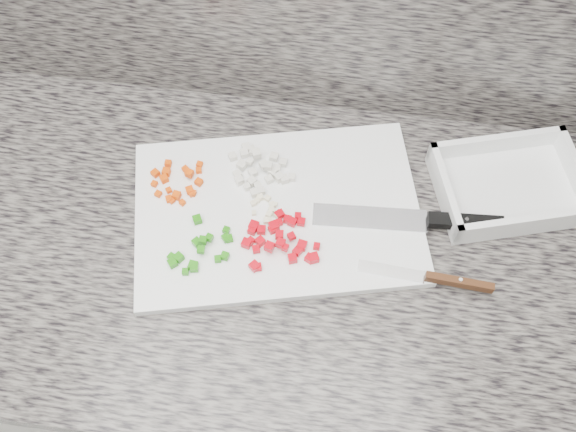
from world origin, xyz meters
name	(u,v)px	position (x,y,z in m)	size (l,w,h in m)	color
cabinet	(239,334)	(0.00, 1.44, 0.43)	(3.92, 0.62, 0.86)	silver
countertop	(220,244)	(0.00, 1.44, 0.88)	(3.96, 0.64, 0.04)	#615C55
cutting_board	(278,212)	(0.09, 1.50, 0.91)	(0.46, 0.31, 0.02)	white
carrot_pile	(177,182)	(-0.08, 1.52, 0.92)	(0.09, 0.09, 0.02)	#E04704
onion_pile	(259,168)	(0.04, 1.57, 0.92)	(0.12, 0.10, 0.02)	silver
green_pepper_pile	(200,249)	(-0.02, 1.40, 0.92)	(0.10, 0.11, 0.02)	#1E7B0B
red_pepper_pile	(279,239)	(0.10, 1.44, 0.92)	(0.12, 0.11, 0.02)	#C50210
garlic_pile	(266,208)	(0.07, 1.49, 0.92)	(0.05, 0.05, 0.01)	beige
chef_knife	(432,221)	(0.33, 1.51, 0.92)	(0.30, 0.05, 0.02)	white
paring_knife	(442,279)	(0.35, 1.41, 0.92)	(0.21, 0.03, 0.02)	white
tray	(508,186)	(0.46, 1.59, 0.92)	(0.27, 0.23, 0.05)	white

